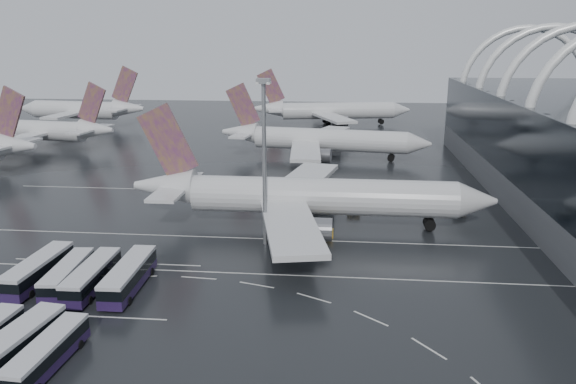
# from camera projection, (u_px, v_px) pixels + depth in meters

# --- Properties ---
(ground) EXTENTS (420.00, 420.00, 0.00)m
(ground) POSITION_uv_depth(u_px,v_px,m) (269.00, 269.00, 79.78)
(ground) COLOR black
(ground) RESTS_ON ground
(lane_marking_near) EXTENTS (120.00, 0.25, 0.01)m
(lane_marking_near) POSITION_uv_depth(u_px,v_px,m) (268.00, 274.00, 77.86)
(lane_marking_near) COLOR silver
(lane_marking_near) RESTS_ON ground
(lane_marking_mid) EXTENTS (120.00, 0.25, 0.01)m
(lane_marking_mid) POSITION_uv_depth(u_px,v_px,m) (279.00, 239.00, 91.28)
(lane_marking_mid) COLOR silver
(lane_marking_mid) RESTS_ON ground
(lane_marking_far) EXTENTS (120.00, 0.25, 0.01)m
(lane_marking_far) POSITION_uv_depth(u_px,v_px,m) (294.00, 193.00, 118.13)
(lane_marking_far) COLOR silver
(lane_marking_far) RESTS_ON ground
(bus_bay_line_south) EXTENTS (28.00, 0.25, 0.01)m
(bus_bay_line_south) POSITION_uv_depth(u_px,v_px,m) (52.00, 314.00, 66.66)
(bus_bay_line_south) COLOR silver
(bus_bay_line_south) RESTS_ON ground
(bus_bay_line_north) EXTENTS (28.00, 0.25, 0.01)m
(bus_bay_line_north) POSITION_uv_depth(u_px,v_px,m) (107.00, 262.00, 82.00)
(bus_bay_line_north) COLOR silver
(bus_bay_line_north) RESTS_ON ground
(airliner_main) EXTENTS (62.05, 54.65, 21.09)m
(airliner_main) POSITION_uv_depth(u_px,v_px,m) (304.00, 197.00, 96.20)
(airliner_main) COLOR silver
(airliner_main) RESTS_ON ground
(airliner_gate_b) EXTENTS (56.89, 50.66, 19.76)m
(airliner_gate_b) POSITION_uv_depth(u_px,v_px,m) (319.00, 140.00, 150.52)
(airliner_gate_b) COLOR silver
(airliner_gate_b) RESTS_ON ground
(airliner_gate_c) EXTENTS (58.00, 52.76, 20.71)m
(airliner_gate_c) POSITION_uv_depth(u_px,v_px,m) (330.00, 111.00, 206.08)
(airliner_gate_c) COLOR silver
(airliner_gate_c) RESTS_ON ground
(jet_remote_mid) EXTENTS (45.05, 36.40, 19.60)m
(jet_remote_mid) POSITION_uv_depth(u_px,v_px,m) (47.00, 131.00, 164.54)
(jet_remote_mid) COLOR silver
(jet_remote_mid) RESTS_ON ground
(jet_remote_far) EXTENTS (50.05, 40.37, 21.78)m
(jet_remote_far) POSITION_uv_depth(u_px,v_px,m) (83.00, 110.00, 205.76)
(jet_remote_far) COLOR silver
(jet_remote_far) RESTS_ON ground
(bus_row_near_a) EXTENTS (3.62, 13.82, 3.38)m
(bus_row_near_a) POSITION_uv_depth(u_px,v_px,m) (38.00, 270.00, 74.76)
(bus_row_near_a) COLOR #24123A
(bus_row_near_a) RESTS_ON ground
(bus_row_near_b) EXTENTS (3.72, 12.64, 3.07)m
(bus_row_near_b) POSITION_uv_depth(u_px,v_px,m) (68.00, 274.00, 73.71)
(bus_row_near_b) COLOR #24123A
(bus_row_near_b) RESTS_ON ground
(bus_row_near_c) EXTENTS (3.38, 13.30, 3.26)m
(bus_row_near_c) POSITION_uv_depth(u_px,v_px,m) (92.00, 276.00, 72.95)
(bus_row_near_c) COLOR #24123A
(bus_row_near_c) RESTS_ON ground
(bus_row_near_d) EXTENTS (3.62, 14.07, 3.45)m
(bus_row_near_d) POSITION_uv_depth(u_px,v_px,m) (129.00, 276.00, 72.87)
(bus_row_near_d) COLOR #24123A
(bus_row_near_d) RESTS_ON ground
(bus_row_far_b) EXTENTS (4.82, 14.13, 3.41)m
(bus_row_far_b) POSITION_uv_depth(u_px,v_px,m) (12.00, 348.00, 56.00)
(bus_row_far_b) COLOR #24123A
(bus_row_far_b) RESTS_ON ground
(bus_row_far_c) EXTENTS (3.44, 12.24, 2.98)m
(bus_row_far_c) POSITION_uv_depth(u_px,v_px,m) (47.00, 353.00, 55.48)
(bus_row_far_c) COLOR #24123A
(bus_row_far_c) RESTS_ON ground
(floodlight_mast) EXTENTS (1.99, 1.99, 25.90)m
(floodlight_mast) POSITION_uv_depth(u_px,v_px,m) (264.00, 143.00, 85.00)
(floodlight_mast) COLOR gray
(floodlight_mast) RESTS_ON ground
(gse_cart_belly_b) EXTENTS (2.13, 1.26, 1.16)m
(gse_cart_belly_b) POSITION_uv_depth(u_px,v_px,m) (439.00, 206.00, 106.84)
(gse_cart_belly_b) COLOR slate
(gse_cart_belly_b) RESTS_ON ground
(gse_cart_belly_c) EXTENTS (2.37, 1.40, 1.29)m
(gse_cart_belly_c) POSITION_uv_depth(u_px,v_px,m) (326.00, 233.00, 92.17)
(gse_cart_belly_c) COLOR #BB8A19
(gse_cart_belly_c) RESTS_ON ground
(gse_cart_belly_d) EXTENTS (2.24, 1.32, 1.22)m
(gse_cart_belly_d) POSITION_uv_depth(u_px,v_px,m) (459.00, 213.00, 102.84)
(gse_cart_belly_d) COLOR slate
(gse_cart_belly_d) RESTS_ON ground
(gse_cart_belly_e) EXTENTS (2.34, 1.39, 1.28)m
(gse_cart_belly_e) POSITION_uv_depth(u_px,v_px,m) (354.00, 209.00, 104.97)
(gse_cart_belly_e) COLOR #BB8A19
(gse_cart_belly_e) RESTS_ON ground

